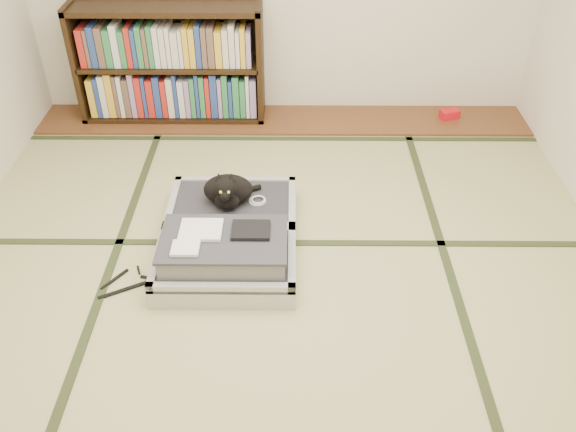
{
  "coord_description": "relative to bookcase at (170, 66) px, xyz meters",
  "views": [
    {
      "loc": [
        0.07,
        -2.52,
        2.41
      ],
      "look_at": [
        0.05,
        0.35,
        0.25
      ],
      "focal_mm": 38.0,
      "sensor_mm": 36.0,
      "label": 1
    }
  ],
  "objects": [
    {
      "name": "bookcase",
      "position": [
        0.0,
        0.0,
        0.0
      ],
      "size": [
        1.48,
        0.34,
        0.95
      ],
      "color": "black",
      "rests_on": "wood_strip"
    },
    {
      "name": "floor",
      "position": [
        0.9,
        -2.07,
        -0.45
      ],
      "size": [
        4.5,
        4.5,
        0.0
      ],
      "primitive_type": "plane",
      "color": "#BABA7C",
      "rests_on": "ground"
    },
    {
      "name": "cable_coil",
      "position": [
        0.76,
        -1.44,
        -0.29
      ],
      "size": [
        0.11,
        0.11,
        0.03
      ],
      "color": "white",
      "rests_on": "suitcase"
    },
    {
      "name": "hanger",
      "position": [
        0.07,
        -2.04,
        -0.44
      ],
      "size": [
        0.41,
        0.28,
        0.01
      ],
      "color": "black",
      "rests_on": "floor"
    },
    {
      "name": "red_item",
      "position": [
        2.28,
        -0.04,
        -0.4
      ],
      "size": [
        0.17,
        0.13,
        0.07
      ],
      "primitive_type": "cube",
      "rotation": [
        0.0,
        0.0,
        0.31
      ],
      "color": "red",
      "rests_on": "wood_strip"
    },
    {
      "name": "room_shell",
      "position": [
        0.9,
        -2.07,
        1.01
      ],
      "size": [
        4.5,
        4.5,
        4.5
      ],
      "color": "white",
      "rests_on": "ground"
    },
    {
      "name": "cat",
      "position": [
        0.58,
        -1.47,
        -0.19
      ],
      "size": [
        0.36,
        0.36,
        0.29
      ],
      "color": "black",
      "rests_on": "suitcase"
    },
    {
      "name": "wood_strip",
      "position": [
        0.9,
        -0.07,
        -0.44
      ],
      "size": [
        4.0,
        0.5,
        0.02
      ],
      "primitive_type": "cube",
      "color": "brown",
      "rests_on": "ground"
    },
    {
      "name": "suitcase",
      "position": [
        0.6,
        -1.76,
        -0.34
      ],
      "size": [
        0.8,
        1.07,
        0.32
      ],
      "color": "silver",
      "rests_on": "floor"
    },
    {
      "name": "tatami_borders",
      "position": [
        0.9,
        -1.57,
        -0.45
      ],
      "size": [
        4.0,
        4.5,
        0.01
      ],
      "color": "#2D381E",
      "rests_on": "ground"
    }
  ]
}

